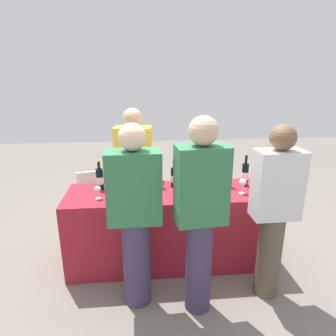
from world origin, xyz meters
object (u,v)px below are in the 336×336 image
object	(u,v)px
wine_glass_0	(98,190)
menu_board	(96,198)
wine_bottle_5	(227,175)
wine_glass_1	(112,186)
wine_bottle_4	(174,177)
guest_1	(200,212)
wine_glass_4	(243,183)
wine_glass_3	(197,188)
wine_bottle_3	(158,176)
wine_glass_2	(184,187)
wine_bottle_6	(245,174)
server_pouring	(134,171)
wine_bottle_2	(143,177)
guest_0	(135,214)
wine_bottle_0	(100,179)
wine_bottle_1	(110,179)
guest_2	(274,209)

from	to	relation	value
wine_glass_0	menu_board	distance (m)	1.16
wine_bottle_5	wine_glass_1	size ratio (longest dim) A/B	2.41
wine_bottle_4	guest_1	world-z (taller)	guest_1
wine_glass_4	guest_1	size ratio (longest dim) A/B	0.09
wine_bottle_5	wine_glass_4	xyz separation A→B (m)	(0.10, -0.21, -0.01)
wine_bottle_5	wine_glass_3	distance (m)	0.45
guest_1	menu_board	distance (m)	1.99
wine_bottle_3	wine_glass_2	world-z (taller)	wine_bottle_3
wine_glass_4	wine_bottle_6	bearing A→B (deg)	65.69
wine_bottle_3	wine_bottle_5	size ratio (longest dim) A/B	0.97
wine_bottle_6	server_pouring	world-z (taller)	server_pouring
wine_bottle_2	guest_0	world-z (taller)	guest_0
guest_1	menu_board	world-z (taller)	guest_1
wine_bottle_5	wine_glass_4	distance (m)	0.24
wine_bottle_0	wine_glass_3	world-z (taller)	wine_bottle_0
wine_bottle_1	wine_glass_2	world-z (taller)	wine_bottle_1
wine_glass_2	guest_2	distance (m)	0.85
wine_bottle_5	wine_glass_0	world-z (taller)	wine_bottle_5
guest_0	wine_bottle_0	bearing A→B (deg)	116.48
guest_2	guest_0	bearing A→B (deg)	178.41
wine_bottle_1	wine_bottle_2	xyz separation A→B (m)	(0.33, 0.05, -0.01)
guest_1	wine_bottle_6	bearing A→B (deg)	46.03
wine_bottle_4	server_pouring	size ratio (longest dim) A/B	0.19
wine_bottle_2	wine_glass_0	bearing A→B (deg)	-148.47
wine_bottle_1	wine_glass_1	size ratio (longest dim) A/B	2.40
wine_bottle_3	server_pouring	size ratio (longest dim) A/B	0.20
wine_glass_3	guest_2	world-z (taller)	guest_2
wine_bottle_2	wine_bottle_4	xyz separation A→B (m)	(0.32, -0.02, -0.00)
wine_bottle_0	wine_bottle_2	size ratio (longest dim) A/B	1.05
wine_bottle_0	server_pouring	size ratio (longest dim) A/B	0.20
wine_bottle_0	wine_bottle_3	xyz separation A→B (m)	(0.60, 0.03, -0.00)
wine_glass_0	server_pouring	size ratio (longest dim) A/B	0.08
guest_0	wine_glass_3	bearing A→B (deg)	33.81
wine_glass_1	wine_bottle_6	bearing A→B (deg)	6.40
wine_bottle_6	guest_2	bearing A→B (deg)	-88.45
guest_1	wine_glass_0	bearing A→B (deg)	140.46
wine_bottle_0	wine_bottle_2	world-z (taller)	wine_bottle_0
wine_bottle_5	guest_1	world-z (taller)	guest_1
wine_glass_3	wine_glass_1	bearing A→B (deg)	171.43
wine_bottle_1	wine_bottle_5	size ratio (longest dim) A/B	0.99
wine_glass_0	guest_2	distance (m)	1.60
wine_bottle_3	wine_glass_1	distance (m)	0.50
wine_glass_4	guest_0	xyz separation A→B (m)	(-1.05, -0.46, -0.06)
wine_bottle_0	wine_bottle_1	size ratio (longest dim) A/B	0.95
wine_glass_4	guest_2	xyz separation A→B (m)	(0.12, -0.47, -0.06)
wine_bottle_1	wine_glass_0	size ratio (longest dim) A/B	2.51
wine_bottle_5	guest_0	distance (m)	1.17
guest_0	wine_bottle_1	bearing A→B (deg)	109.87
wine_glass_2	wine_bottle_1	bearing A→B (deg)	163.05
wine_bottle_2	wine_glass_4	xyz separation A→B (m)	(0.97, -0.26, -0.00)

